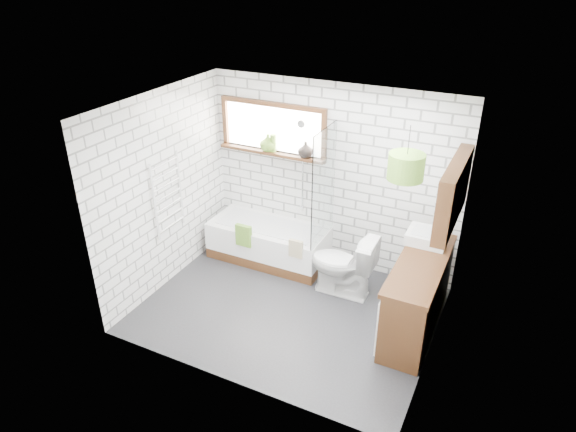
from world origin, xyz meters
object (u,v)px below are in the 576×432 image
at_px(vanity, 418,296).
at_px(bathtub, 269,242).
at_px(toilet, 343,264).
at_px(basin, 427,237).
at_px(pendant, 406,167).

bearing_deg(vanity, bathtub, 165.19).
bearing_deg(toilet, basin, 100.52).
bearing_deg(bathtub, vanity, -14.81).
distance_m(bathtub, toilet, 1.26).
xyz_separation_m(bathtub, toilet, (1.21, -0.31, 0.15)).
distance_m(basin, pendant, 1.43).
relative_size(vanity, toilet, 1.87).
distance_m(bathtub, pendant, 2.88).
bearing_deg(toilet, pendant, 49.96).
height_order(bathtub, toilet, toilet).
relative_size(vanity, pendant, 4.50).
xyz_separation_m(vanity, toilet, (-1.00, 0.28, -0.03)).
height_order(basin, toilet, basin).
relative_size(bathtub, toilet, 1.97).
distance_m(vanity, toilet, 1.04).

